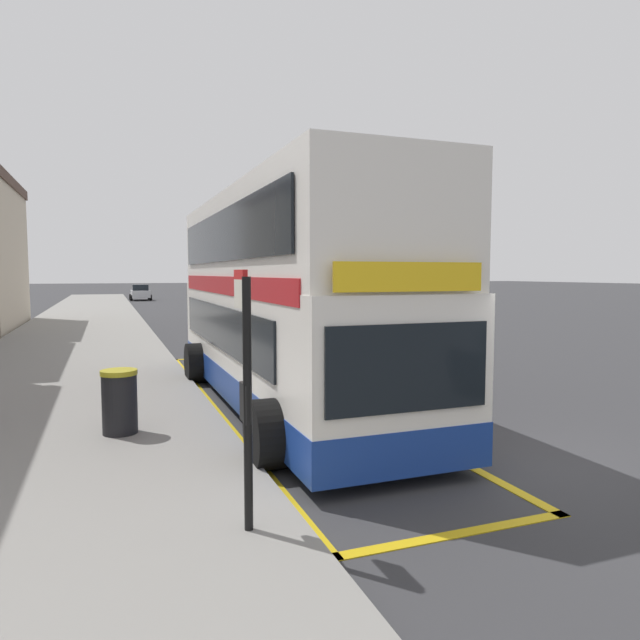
% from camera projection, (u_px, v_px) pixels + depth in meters
% --- Properties ---
extents(ground_plane, '(260.00, 260.00, 0.00)m').
position_uv_depth(ground_plane, '(202.00, 315.00, 37.85)').
color(ground_plane, '#333335').
extents(pavement_near, '(6.00, 76.00, 0.14)m').
position_uv_depth(pavement_near, '(89.00, 317.00, 35.39)').
color(pavement_near, gray).
rests_on(pavement_near, ground).
extents(double_decker_bus, '(3.27, 10.78, 4.40)m').
position_uv_depth(double_decker_bus, '(282.00, 306.00, 11.94)').
color(double_decker_bus, white).
rests_on(double_decker_bus, ground).
extents(bus_bay_markings, '(2.96, 13.65, 0.01)m').
position_uv_depth(bus_bay_markings, '(277.00, 401.00, 12.28)').
color(bus_bay_markings, gold).
rests_on(bus_bay_markings, ground).
extents(bus_stop_sign, '(0.09, 0.51, 2.66)m').
position_uv_depth(bus_stop_sign, '(246.00, 377.00, 5.75)').
color(bus_stop_sign, black).
rests_on(bus_stop_sign, pavement_near).
extents(parked_car_silver_kerbside, '(2.09, 4.20, 1.62)m').
position_uv_depth(parked_car_silver_kerbside, '(140.00, 292.00, 58.19)').
color(parked_car_silver_kerbside, '#B2B5BA').
rests_on(parked_car_silver_kerbside, ground).
extents(parked_car_maroon_ahead, '(2.09, 4.20, 1.62)m').
position_uv_depth(parked_car_maroon_ahead, '(303.00, 313.00, 27.82)').
color(parked_car_maroon_ahead, maroon).
rests_on(parked_car_maroon_ahead, ground).
extents(parked_car_navy_across, '(2.09, 4.20, 1.62)m').
position_uv_depth(parked_car_navy_across, '(295.00, 305.00, 35.03)').
color(parked_car_navy_across, navy).
rests_on(parked_car_navy_across, ground).
extents(litter_bin, '(0.58, 0.58, 1.05)m').
position_uv_depth(litter_bin, '(120.00, 401.00, 9.27)').
color(litter_bin, black).
rests_on(litter_bin, pavement_near).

